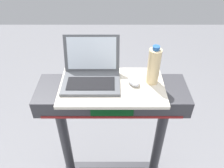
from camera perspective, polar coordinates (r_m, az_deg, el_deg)
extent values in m
cylinder|color=#38383D|center=(1.75, -11.53, -14.10)|extent=(0.07, 0.07, 0.82)
cylinder|color=#38383D|center=(1.75, 11.55, -14.15)|extent=(0.07, 0.07, 0.82)
cube|color=#38383D|center=(1.38, 0.01, -2.76)|extent=(0.90, 0.28, 0.11)
cube|color=#0C3F19|center=(1.27, -0.01, -7.02)|extent=(0.24, 0.01, 0.06)
cube|color=maroon|center=(1.31, -0.01, -8.36)|extent=(0.81, 0.00, 0.02)
cube|color=beige|center=(1.34, 0.01, -0.67)|extent=(0.61, 0.36, 0.02)
cube|color=#515459|center=(1.34, -5.24, 0.26)|extent=(0.34, 0.22, 0.02)
cube|color=black|center=(1.32, -5.32, 0.16)|extent=(0.27, 0.12, 0.00)
cube|color=#515459|center=(1.39, -5.07, 7.70)|extent=(0.34, 0.07, 0.22)
cube|color=white|center=(1.39, -5.09, 7.65)|extent=(0.29, 0.06, 0.19)
ellipsoid|color=#B2B2B7|center=(1.34, 5.42, 0.68)|extent=(0.10, 0.12, 0.03)
cylinder|color=beige|center=(1.31, 10.41, 4.31)|extent=(0.07, 0.07, 0.22)
cylinder|color=#2659A5|center=(1.25, 11.03, 8.83)|extent=(0.04, 0.04, 0.02)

